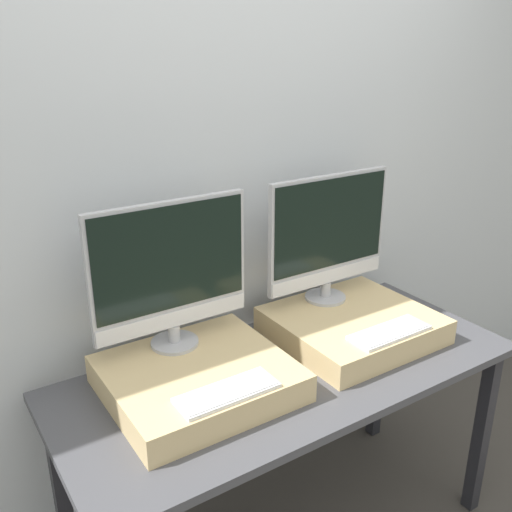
# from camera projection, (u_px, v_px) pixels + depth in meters

# --- Properties ---
(wall_back) EXTENTS (8.00, 0.04, 2.60)m
(wall_back) POSITION_uv_depth(u_px,v_px,m) (226.00, 195.00, 2.11)
(wall_back) COLOR silver
(wall_back) RESTS_ON ground_plane
(workbench) EXTENTS (1.61, 0.70, 0.78)m
(workbench) POSITION_uv_depth(u_px,v_px,m) (289.00, 389.00, 2.00)
(workbench) COLOR #47474C
(workbench) RESTS_ON ground_plane
(wooden_riser_left) EXTENTS (0.56, 0.51, 0.09)m
(wooden_riser_left) POSITION_uv_depth(u_px,v_px,m) (198.00, 378.00, 1.82)
(wooden_riser_left) COLOR #D6B77F
(wooden_riser_left) RESTS_ON workbench
(monitor_left) EXTENTS (0.54, 0.16, 0.50)m
(monitor_left) POSITION_uv_depth(u_px,v_px,m) (171.00, 271.00, 1.83)
(monitor_left) COLOR #B2B2B7
(monitor_left) RESTS_ON wooden_riser_left
(keyboard_left) EXTENTS (0.31, 0.11, 0.01)m
(keyboard_left) POSITION_uv_depth(u_px,v_px,m) (227.00, 392.00, 1.66)
(keyboard_left) COLOR silver
(keyboard_left) RESTS_ON wooden_riser_left
(wooden_riser_right) EXTENTS (0.56, 0.51, 0.09)m
(wooden_riser_right) POSITION_uv_depth(u_px,v_px,m) (352.00, 325.00, 2.16)
(wooden_riser_right) COLOR #D6B77F
(wooden_riser_right) RESTS_ON workbench
(monitor_right) EXTENTS (0.54, 0.16, 0.50)m
(monitor_right) POSITION_uv_depth(u_px,v_px,m) (328.00, 234.00, 2.17)
(monitor_right) COLOR #B2B2B7
(monitor_right) RESTS_ON wooden_riser_right
(keyboard_right) EXTENTS (0.31, 0.11, 0.01)m
(keyboard_right) POSITION_uv_depth(u_px,v_px,m) (389.00, 332.00, 1.99)
(keyboard_right) COLOR silver
(keyboard_right) RESTS_ON wooden_riser_right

